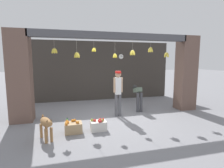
% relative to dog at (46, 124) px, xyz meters
% --- Properties ---
extents(ground_plane, '(60.00, 60.00, 0.00)m').
position_rel_dog_xyz_m(ground_plane, '(2.22, 1.42, -0.43)').
color(ground_plane, gray).
extents(shop_back_wall, '(7.63, 0.12, 3.03)m').
position_rel_dog_xyz_m(shop_back_wall, '(2.22, 4.42, 1.08)').
color(shop_back_wall, '#38332D').
rests_on(shop_back_wall, ground_plane).
extents(shop_pillar_left, '(0.70, 0.60, 3.03)m').
position_rel_dog_xyz_m(shop_pillar_left, '(-0.94, 1.72, 1.08)').
color(shop_pillar_left, brown).
rests_on(shop_pillar_left, ground_plane).
extents(shop_pillar_right, '(0.70, 0.60, 3.03)m').
position_rel_dog_xyz_m(shop_pillar_right, '(5.39, 1.72, 1.08)').
color(shop_pillar_right, brown).
rests_on(shop_pillar_right, ground_plane).
extents(storefront_awning, '(5.73, 0.31, 0.91)m').
position_rel_dog_xyz_m(storefront_awning, '(2.23, 1.54, 2.42)').
color(storefront_awning, '#4C4C51').
extents(dog, '(0.43, 0.79, 0.64)m').
position_rel_dog_xyz_m(dog, '(0.00, 0.00, 0.00)').
color(dog, '#9E7042').
rests_on(dog, ground_plane).
extents(shopkeeper, '(0.34, 0.28, 1.67)m').
position_rel_dog_xyz_m(shopkeeper, '(2.35, 1.45, 0.56)').
color(shopkeeper, '#56565B').
rests_on(shopkeeper, ground_plane).
extents(worker_stooping, '(0.28, 0.77, 1.01)m').
position_rel_dog_xyz_m(worker_stooping, '(3.33, 1.94, 0.24)').
color(worker_stooping, '#424247').
rests_on(worker_stooping, ground_plane).
extents(fruit_crate_oranges, '(0.48, 0.38, 0.36)m').
position_rel_dog_xyz_m(fruit_crate_oranges, '(0.68, 0.32, -0.28)').
color(fruit_crate_oranges, tan).
rests_on(fruit_crate_oranges, ground_plane).
extents(fruit_crate_apples, '(0.46, 0.33, 0.35)m').
position_rel_dog_xyz_m(fruit_crate_apples, '(1.41, 0.30, -0.28)').
color(fruit_crate_apples, silver).
rests_on(fruit_crate_apples, ground_plane).
extents(water_bottle, '(0.07, 0.07, 0.23)m').
position_rel_dog_xyz_m(water_bottle, '(0.52, 0.98, -0.32)').
color(water_bottle, '#38934C').
rests_on(water_bottle, ground_plane).
extents(wall_clock, '(0.26, 0.03, 0.26)m').
position_rel_dog_xyz_m(wall_clock, '(3.36, 4.34, 1.83)').
color(wall_clock, black).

